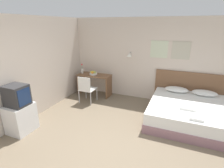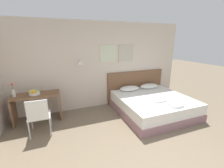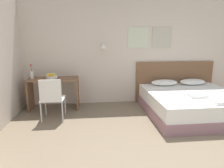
{
  "view_description": "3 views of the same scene",
  "coord_description": "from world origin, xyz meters",
  "px_view_note": "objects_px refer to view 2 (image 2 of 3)",
  "views": [
    {
      "loc": [
        1.09,
        -2.59,
        2.43
      ],
      "look_at": [
        -0.65,
        1.59,
        0.88
      ],
      "focal_mm": 28.0,
      "sensor_mm": 36.0,
      "label": 1
    },
    {
      "loc": [
        -1.23,
        -1.47,
        2.09
      ],
      "look_at": [
        0.13,
        2.05,
        0.99
      ],
      "focal_mm": 24.0,
      "sensor_mm": 36.0,
      "label": 2
    },
    {
      "loc": [
        -0.86,
        -2.13,
        1.67
      ],
      "look_at": [
        -0.42,
        2.04,
        0.72
      ],
      "focal_mm": 32.0,
      "sensor_mm": 36.0,
      "label": 3
    }
  ],
  "objects_px": {
    "headboard": "(136,86)",
    "pillow_left": "(130,88)",
    "desk_chair": "(39,114)",
    "fruit_bowl": "(34,93)",
    "desk": "(37,103)",
    "bed": "(153,105)",
    "folded_towel_near_foot": "(158,100)",
    "pillow_right": "(149,86)",
    "folded_towel_mid_bed": "(175,105)",
    "flower_vase": "(13,92)"
  },
  "relations": [
    {
      "from": "desk_chair",
      "to": "bed",
      "type": "bearing_deg",
      "value": 0.31
    },
    {
      "from": "folded_towel_near_foot",
      "to": "flower_vase",
      "type": "relative_size",
      "value": 1.04
    },
    {
      "from": "fruit_bowl",
      "to": "flower_vase",
      "type": "height_order",
      "value": "flower_vase"
    },
    {
      "from": "bed",
      "to": "folded_towel_mid_bed",
      "type": "height_order",
      "value": "folded_towel_mid_bed"
    },
    {
      "from": "desk_chair",
      "to": "pillow_left",
      "type": "bearing_deg",
      "value": 16.33
    },
    {
      "from": "bed",
      "to": "fruit_bowl",
      "type": "bearing_deg",
      "value": 167.56
    },
    {
      "from": "headboard",
      "to": "folded_towel_mid_bed",
      "type": "distance_m",
      "value": 1.79
    },
    {
      "from": "pillow_right",
      "to": "folded_towel_mid_bed",
      "type": "distance_m",
      "value": 1.54
    },
    {
      "from": "folded_towel_near_foot",
      "to": "fruit_bowl",
      "type": "bearing_deg",
      "value": 162.15
    },
    {
      "from": "bed",
      "to": "folded_towel_near_foot",
      "type": "xyz_separation_m",
      "value": [
        -0.06,
        -0.3,
        0.28
      ]
    },
    {
      "from": "folded_towel_near_foot",
      "to": "desk_chair",
      "type": "xyz_separation_m",
      "value": [
        -2.99,
        0.29,
        -0.01
      ]
    },
    {
      "from": "bed",
      "to": "pillow_right",
      "type": "height_order",
      "value": "pillow_right"
    },
    {
      "from": "pillow_right",
      "to": "fruit_bowl",
      "type": "distance_m",
      "value": 3.55
    },
    {
      "from": "headboard",
      "to": "desk_chair",
      "type": "relative_size",
      "value": 2.38
    },
    {
      "from": "pillow_right",
      "to": "flower_vase",
      "type": "relative_size",
      "value": 1.95
    },
    {
      "from": "pillow_right",
      "to": "folded_towel_near_foot",
      "type": "distance_m",
      "value": 1.16
    },
    {
      "from": "bed",
      "to": "folded_towel_near_foot",
      "type": "height_order",
      "value": "folded_towel_near_foot"
    },
    {
      "from": "folded_towel_near_foot",
      "to": "desk_chair",
      "type": "relative_size",
      "value": 0.41
    },
    {
      "from": "headboard",
      "to": "pillow_left",
      "type": "relative_size",
      "value": 3.14
    },
    {
      "from": "desk",
      "to": "desk_chair",
      "type": "xyz_separation_m",
      "value": [
        0.09,
        -0.73,
        -0.01
      ]
    },
    {
      "from": "desk_chair",
      "to": "flower_vase",
      "type": "distance_m",
      "value": 0.98
    },
    {
      "from": "headboard",
      "to": "pillow_left",
      "type": "height_order",
      "value": "headboard"
    },
    {
      "from": "pillow_left",
      "to": "desk_chair",
      "type": "bearing_deg",
      "value": -163.67
    },
    {
      "from": "folded_towel_mid_bed",
      "to": "pillow_left",
      "type": "bearing_deg",
      "value": 108.1
    },
    {
      "from": "bed",
      "to": "flower_vase",
      "type": "height_order",
      "value": "flower_vase"
    },
    {
      "from": "pillow_left",
      "to": "folded_towel_near_foot",
      "type": "relative_size",
      "value": 1.87
    },
    {
      "from": "pillow_right",
      "to": "folded_towel_mid_bed",
      "type": "relative_size",
      "value": 2.38
    },
    {
      "from": "bed",
      "to": "pillow_right",
      "type": "bearing_deg",
      "value": 63.83
    },
    {
      "from": "bed",
      "to": "headboard",
      "type": "bearing_deg",
      "value": 90.0
    },
    {
      "from": "headboard",
      "to": "folded_towel_near_foot",
      "type": "relative_size",
      "value": 5.87
    },
    {
      "from": "folded_towel_near_foot",
      "to": "desk_chair",
      "type": "height_order",
      "value": "desk_chair"
    },
    {
      "from": "headboard",
      "to": "fruit_bowl",
      "type": "height_order",
      "value": "headboard"
    },
    {
      "from": "fruit_bowl",
      "to": "flower_vase",
      "type": "xyz_separation_m",
      "value": [
        -0.45,
        0.0,
        0.07
      ]
    },
    {
      "from": "desk_chair",
      "to": "fruit_bowl",
      "type": "height_order",
      "value": "desk_chair"
    },
    {
      "from": "fruit_bowl",
      "to": "desk",
      "type": "bearing_deg",
      "value": 20.53
    },
    {
      "from": "pillow_right",
      "to": "desk_chair",
      "type": "distance_m",
      "value": 3.52
    },
    {
      "from": "headboard",
      "to": "pillow_right",
      "type": "relative_size",
      "value": 3.14
    },
    {
      "from": "pillow_left",
      "to": "fruit_bowl",
      "type": "distance_m",
      "value": 2.8
    },
    {
      "from": "desk",
      "to": "desk_chair",
      "type": "distance_m",
      "value": 0.73
    },
    {
      "from": "bed",
      "to": "pillow_left",
      "type": "height_order",
      "value": "pillow_left"
    },
    {
      "from": "headboard",
      "to": "desk_chair",
      "type": "height_order",
      "value": "headboard"
    },
    {
      "from": "headboard",
      "to": "bed",
      "type": "bearing_deg",
      "value": -90.0
    },
    {
      "from": "desk_chair",
      "to": "fruit_bowl",
      "type": "xyz_separation_m",
      "value": [
        -0.11,
        0.71,
        0.28
      ]
    },
    {
      "from": "headboard",
      "to": "desk",
      "type": "height_order",
      "value": "headboard"
    },
    {
      "from": "pillow_right",
      "to": "flower_vase",
      "type": "height_order",
      "value": "flower_vase"
    },
    {
      "from": "desk_chair",
      "to": "headboard",
      "type": "bearing_deg",
      "value": 19.05
    },
    {
      "from": "bed",
      "to": "folded_towel_near_foot",
      "type": "relative_size",
      "value": 5.6
    },
    {
      "from": "pillow_right",
      "to": "desk",
      "type": "relative_size",
      "value": 0.58
    },
    {
      "from": "pillow_left",
      "to": "folded_towel_near_foot",
      "type": "xyz_separation_m",
      "value": [
        0.32,
        -1.07,
        -0.04
      ]
    },
    {
      "from": "pillow_left",
      "to": "folded_towel_mid_bed",
      "type": "distance_m",
      "value": 1.6
    }
  ]
}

